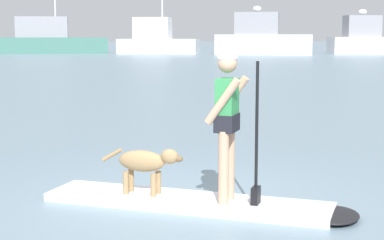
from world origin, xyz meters
name	(u,v)px	position (x,y,z in m)	size (l,w,h in m)	color
ground_plane	(187,206)	(0.00, 0.00, 0.00)	(400.00, 400.00, 0.00)	slate
paddleboard	(205,203)	(0.22, -0.06, 0.05)	(3.80, 1.69, 0.10)	silver
person_paddler	(228,117)	(0.49, -0.13, 1.10)	(0.66, 0.56, 1.72)	tan
dog	(146,163)	(-0.51, 0.14, 0.49)	(1.05, 0.39, 0.58)	#997A51
moored_boat_far_starboard	(48,40)	(-19.91, 60.91, 1.54)	(12.77, 5.26, 11.43)	#3F7266
moored_boat_starboard	(157,40)	(-7.85, 61.65, 1.50)	(9.13, 4.10, 11.64)	white
moored_boat_far_port	(262,39)	(3.66, 58.29, 1.66)	(10.29, 4.03, 5.06)	silver
moored_boat_center	(366,40)	(14.92, 60.95, 1.56)	(8.51, 4.14, 4.78)	white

